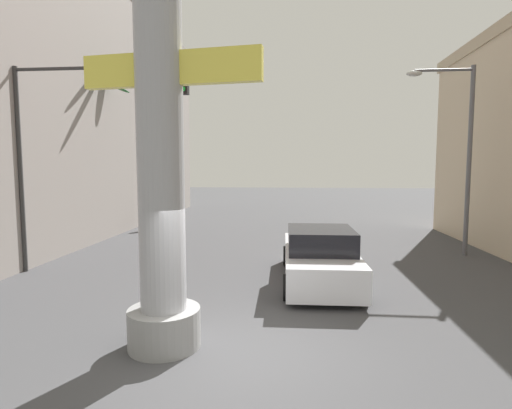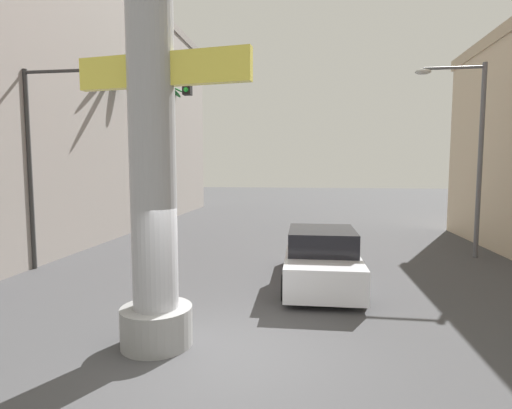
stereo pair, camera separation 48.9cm
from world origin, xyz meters
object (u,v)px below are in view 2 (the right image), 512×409
Objects in this scene: neon_sign_pole at (151,87)px; palm_tree_far_left at (169,137)px; car_lead at (321,258)px; traffic_light_mast at (84,127)px; street_lamp at (470,141)px; pedestrian_far_left at (168,209)px; palm_tree_mid_left at (104,125)px.

neon_sign_pole reaches higher than palm_tree_far_left.
traffic_light_mast is at bearing 177.19° from car_lead.
street_lamp is at bearing -33.46° from palm_tree_far_left.
street_lamp reaches higher than pedestrian_far_left.
traffic_light_mast is 0.74× the size of palm_tree_far_left.
traffic_light_mast is 3.51× the size of pedestrian_far_left.
traffic_light_mast is (-12.36, -3.62, 0.29)m from street_lamp.
palm_tree_mid_left reaches higher than pedestrian_far_left.
street_lamp is (8.27, 8.34, -0.45)m from neon_sign_pole.
street_lamp is 1.36× the size of car_lead.
traffic_light_mast is 8.06m from car_lead.
neon_sign_pole is 6.25m from traffic_light_mast.
palm_tree_far_left is at bearing 99.03° from traffic_light_mast.
street_lamp is 0.94× the size of palm_tree_mid_left.
palm_tree_mid_left is 7.88m from palm_tree_far_left.
pedestrian_far_left is at bearing 66.55° from palm_tree_mid_left.
palm_tree_far_left is at bearing 108.11° from pedestrian_far_left.
neon_sign_pole is at bearing -134.75° from street_lamp.
traffic_light_mast is (-4.09, 4.72, -0.16)m from neon_sign_pole.
car_lead is at bearing -142.71° from street_lamp.
car_lead is (-5.22, -3.97, -3.44)m from street_lamp.
traffic_light_mast is at bearing -85.65° from pedestrian_far_left.
neon_sign_pole is 1.61× the size of traffic_light_mast.
palm_tree_far_left reaches higher than palm_tree_mid_left.
palm_tree_far_left is (0.11, 7.88, 0.05)m from palm_tree_mid_left.
palm_tree_mid_left is 5.57m from pedestrian_far_left.
pedestrian_far_left is at bearing 158.24° from street_lamp.
palm_tree_mid_left is 0.86× the size of palm_tree_far_left.
palm_tree_mid_left reaches higher than car_lead.
car_lead is (3.05, 4.37, -3.88)m from neon_sign_pole.
traffic_light_mast is at bearing 130.96° from neon_sign_pole.
palm_tree_far_left is at bearing 146.54° from street_lamp.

